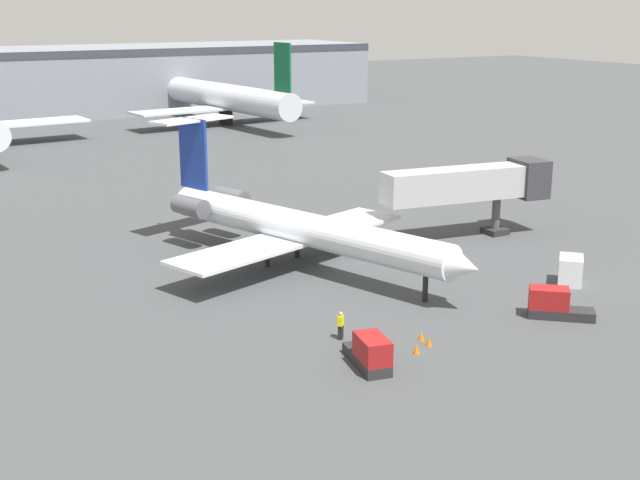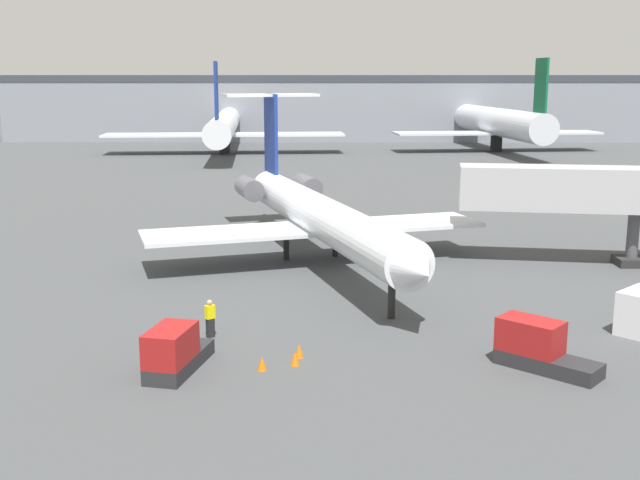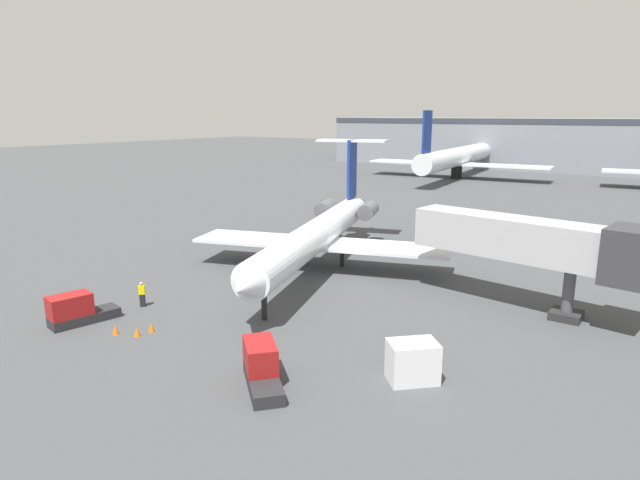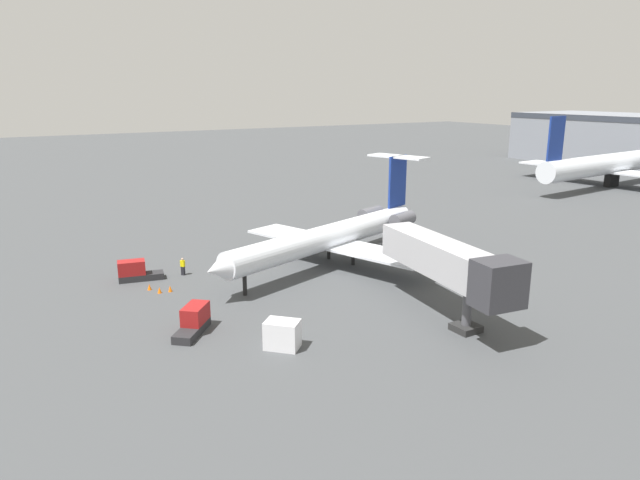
% 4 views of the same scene
% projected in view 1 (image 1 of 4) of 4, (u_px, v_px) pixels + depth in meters
% --- Properties ---
extents(ground_plane, '(400.00, 400.00, 0.10)m').
position_uv_depth(ground_plane, '(340.00, 260.00, 63.97)').
color(ground_plane, '#424447').
extents(regional_jet, '(21.22, 29.39, 9.96)m').
position_uv_depth(regional_jet, '(291.00, 224.00, 61.84)').
color(regional_jet, silver).
rests_on(regional_jet, ground_plane).
extents(jet_bridge, '(14.84, 4.91, 6.19)m').
position_uv_depth(jet_bridge, '(477.00, 184.00, 69.13)').
color(jet_bridge, '#ADADB2').
rests_on(jet_bridge, ground_plane).
extents(ground_crew_marshaller, '(0.47, 0.45, 1.69)m').
position_uv_depth(ground_crew_marshaller, '(341.00, 325.00, 48.39)').
color(ground_crew_marshaller, black).
rests_on(ground_crew_marshaller, ground_plane).
extents(baggage_tug_lead, '(2.18, 4.20, 1.90)m').
position_uv_depth(baggage_tug_lead, '(370.00, 353.00, 44.54)').
color(baggage_tug_lead, '#262628').
rests_on(baggage_tug_lead, ground_plane).
extents(baggage_tug_trailing, '(3.93, 3.68, 1.90)m').
position_uv_depth(baggage_tug_trailing, '(554.00, 305.00, 51.81)').
color(baggage_tug_trailing, '#262628').
rests_on(baggage_tug_trailing, ground_plane).
extents(cargo_container_uld, '(2.73, 2.72, 1.95)m').
position_uv_depth(cargo_container_uld, '(570.00, 270.00, 58.05)').
color(cargo_container_uld, silver).
rests_on(cargo_container_uld, ground_plane).
extents(traffic_cone_near, '(0.36, 0.36, 0.55)m').
position_uv_depth(traffic_cone_near, '(416.00, 349.00, 46.54)').
color(traffic_cone_near, orange).
rests_on(traffic_cone_near, ground_plane).
extents(traffic_cone_mid, '(0.36, 0.36, 0.55)m').
position_uv_depth(traffic_cone_mid, '(429.00, 341.00, 47.58)').
color(traffic_cone_mid, orange).
rests_on(traffic_cone_mid, ground_plane).
extents(traffic_cone_far, '(0.36, 0.36, 0.55)m').
position_uv_depth(traffic_cone_far, '(421.00, 336.00, 48.39)').
color(traffic_cone_far, orange).
rests_on(traffic_cone_far, ground_plane).
extents(terminal_building, '(120.50, 24.04, 11.50)m').
position_uv_depth(terminal_building, '(43.00, 82.00, 147.41)').
color(terminal_building, gray).
rests_on(terminal_building, ground_plane).
extents(parked_airliner_west_mid, '(31.87, 37.60, 13.58)m').
position_uv_depth(parked_airliner_west_mid, '(226.00, 98.00, 134.96)').
color(parked_airliner_west_mid, silver).
rests_on(parked_airliner_west_mid, ground_plane).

